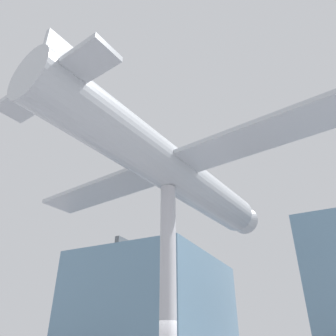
# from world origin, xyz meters

# --- Properties ---
(glass_pavilion_left) EXTENTS (10.21, 12.53, 9.11)m
(glass_pavilion_left) POSITION_xyz_m (-8.70, 14.59, 4.26)
(glass_pavilion_left) COLOR #60849E
(glass_pavilion_left) RESTS_ON ground_plane
(support_pylon_central) EXTENTS (0.60, 0.60, 7.44)m
(support_pylon_central) POSITION_xyz_m (0.00, 0.00, 3.72)
(support_pylon_central) COLOR #B7B7BC
(support_pylon_central) RESTS_ON ground_plane
(suspended_airplane) EXTENTS (14.75, 14.99, 2.96)m
(suspended_airplane) POSITION_xyz_m (0.04, 0.28, 8.37)
(suspended_airplane) COLOR #B2B7BC
(suspended_airplane) RESTS_ON support_pylon_central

